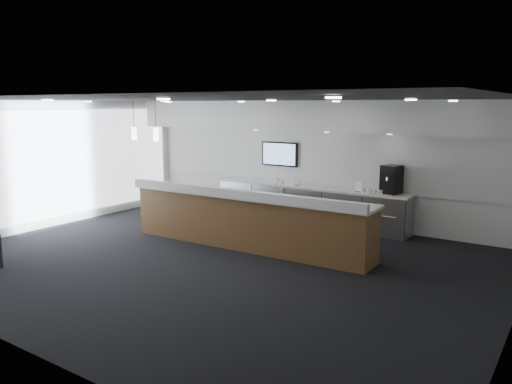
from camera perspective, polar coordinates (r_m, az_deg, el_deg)
The scene contains 20 objects.
ground at distance 9.50m, azimuth -4.54°, elevation -7.88°, with size 10.00×10.00×0.00m, color black.
ceiling at distance 9.04m, azimuth -4.80°, elevation 10.53°, with size 10.00×8.00×0.02m, color black.
back_wall at distance 12.50m, azimuth 6.86°, elevation 3.43°, with size 10.00×0.02×3.00m, color white.
left_wall at distance 12.86m, azimuth -22.39°, elevation 2.93°, with size 0.02×8.00×3.00m, color white.
soffit_bulkhead at distance 12.02m, azimuth 5.99°, elevation 8.69°, with size 10.00×0.90×0.70m, color silver.
alcove_panel at distance 12.46m, azimuth 6.81°, elevation 3.88°, with size 9.80×0.06×1.40m, color silver.
window_blinds_wall at distance 12.82m, azimuth -22.29°, elevation 2.92°, with size 0.04×7.36×2.55m, color #D1DFFB.
back_credenza at distance 12.34m, azimuth 6.00°, elevation -1.44°, with size 5.06×0.66×0.95m.
wall_tv at distance 12.89m, azimuth 2.72°, elevation 4.36°, with size 1.05×0.08×0.62m.
pendant_left at distance 11.27m, azimuth -11.78°, elevation 6.42°, with size 0.12×0.12×0.30m, color #F6E1C0.
pendant_right at distance 11.78m, azimuth -14.18°, elevation 6.47°, with size 0.12×0.12×0.30m, color #F6E1C0.
ceiling_can_lights at distance 9.04m, azimuth -4.80°, elevation 10.34°, with size 7.00×5.00×0.02m, color white, non-canonical shape.
service_counter at distance 10.24m, azimuth -1.03°, elevation -3.19°, with size 5.45×1.02×1.49m.
coffee_machine at distance 11.46m, azimuth 15.23°, elevation 1.39°, with size 0.45×0.52×0.64m.
info_sign_left at distance 12.27m, azimuth 4.68°, elevation 1.24°, with size 0.15×0.02×0.20m, color white.
info_sign_right at distance 11.57m, azimuth 11.66°, elevation 0.60°, with size 0.17×0.02×0.23m, color white.
cup_0 at distance 11.40m, azimuth 14.09°, elevation 0.03°, with size 0.10×0.10×0.10m, color white.
cup_1 at distance 11.44m, azimuth 13.44°, elevation 0.10°, with size 0.10×0.10×0.10m, color white.
cup_2 at distance 11.49m, azimuth 12.78°, elevation 0.16°, with size 0.10×0.10×0.10m, color white.
cup_3 at distance 11.54m, azimuth 12.14°, elevation 0.23°, with size 0.10×0.10×0.10m, color white.
Camera 1 is at (5.65, -7.06, 2.90)m, focal length 35.00 mm.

